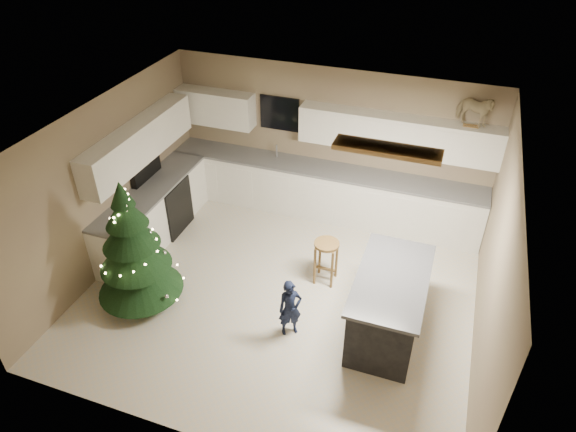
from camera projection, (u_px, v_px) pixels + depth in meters
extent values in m
plane|color=beige|center=(280.00, 292.00, 7.63)|extent=(5.50, 5.50, 0.00)
cube|color=#8D7E5D|center=(329.00, 142.00, 8.82)|extent=(5.50, 0.02, 2.60)
cube|color=#8D7E5D|center=(190.00, 362.00, 4.95)|extent=(5.50, 0.02, 2.60)
cube|color=#8D7E5D|center=(106.00, 185.00, 7.63)|extent=(0.02, 5.00, 2.60)
cube|color=#8D7E5D|center=(495.00, 265.00, 6.14)|extent=(0.02, 5.00, 2.60)
cube|color=silver|center=(278.00, 133.00, 6.14)|extent=(5.50, 5.00, 0.02)
cube|color=olive|center=(387.00, 149.00, 5.89)|extent=(1.25, 0.32, 0.06)
cube|color=white|center=(387.00, 152.00, 5.91)|extent=(1.15, 0.24, 0.02)
cube|color=white|center=(323.00, 192.00, 9.07)|extent=(5.48, 0.60, 0.90)
cube|color=white|center=(154.00, 214.00, 8.50)|extent=(0.60, 2.60, 0.90)
cube|color=slate|center=(324.00, 169.00, 8.80)|extent=(5.48, 0.62, 0.04)
cube|color=slate|center=(150.00, 191.00, 8.23)|extent=(0.62, 2.60, 0.04)
cube|color=white|center=(215.00, 108.00, 9.01)|extent=(1.40, 0.35, 0.60)
cube|color=white|center=(397.00, 134.00, 8.14)|extent=(3.20, 0.35, 0.60)
cube|color=white|center=(139.00, 142.00, 7.92)|extent=(0.35, 2.60, 0.60)
cube|color=black|center=(280.00, 113.00, 8.81)|extent=(0.70, 0.04, 0.60)
cube|color=#99999E|center=(275.00, 162.00, 9.06)|extent=(0.55, 0.40, 0.06)
cylinder|color=#99999E|center=(277.00, 151.00, 9.05)|extent=(0.03, 0.03, 0.24)
cube|color=black|center=(164.00, 205.00, 8.73)|extent=(0.64, 0.75, 0.90)
cube|color=black|center=(146.00, 172.00, 8.46)|extent=(0.10, 0.75, 0.30)
cube|color=black|center=(388.00, 306.00, 6.76)|extent=(0.80, 1.60, 0.90)
cube|color=#2F2F32|center=(392.00, 279.00, 6.49)|extent=(0.90, 1.70, 0.05)
cylinder|color=olive|center=(327.00, 244.00, 7.46)|extent=(0.37, 0.37, 0.04)
cylinder|color=olive|center=(315.00, 266.00, 7.60)|extent=(0.04, 0.04, 0.67)
cylinder|color=olive|center=(332.00, 270.00, 7.52)|extent=(0.04, 0.04, 0.67)
cylinder|color=olive|center=(320.00, 256.00, 7.80)|extent=(0.04, 0.04, 0.67)
cylinder|color=olive|center=(337.00, 259.00, 7.73)|extent=(0.04, 0.04, 0.67)
cube|color=olive|center=(325.00, 269.00, 7.73)|extent=(0.29, 0.03, 0.03)
cylinder|color=#3F2816|center=(142.00, 291.00, 7.45)|extent=(0.11, 0.11, 0.27)
cone|color=black|center=(138.00, 273.00, 7.25)|extent=(1.20, 1.20, 0.62)
cone|color=black|center=(133.00, 251.00, 7.02)|extent=(0.99, 0.99, 0.53)
cone|color=black|center=(129.00, 230.00, 6.82)|extent=(0.78, 0.78, 0.49)
cone|color=black|center=(125.00, 211.00, 6.64)|extent=(0.57, 0.57, 0.44)
cone|color=black|center=(121.00, 194.00, 6.49)|extent=(0.32, 0.32, 0.35)
sphere|color=#FFD88C|center=(180.00, 297.00, 7.23)|extent=(0.03, 0.03, 0.03)
sphere|color=#FFD88C|center=(184.00, 281.00, 7.42)|extent=(0.03, 0.03, 0.03)
sphere|color=#FFD88C|center=(179.00, 267.00, 7.59)|extent=(0.03, 0.03, 0.03)
sphere|color=#FFD88C|center=(168.00, 257.00, 7.70)|extent=(0.03, 0.03, 0.03)
sphere|color=#FFD88C|center=(153.00, 251.00, 7.73)|extent=(0.03, 0.03, 0.03)
sphere|color=#FFD88C|center=(137.00, 250.00, 7.68)|extent=(0.03, 0.03, 0.03)
sphere|color=#FFD88C|center=(121.00, 253.00, 7.54)|extent=(0.03, 0.03, 0.03)
sphere|color=#FFD88C|center=(109.00, 258.00, 7.36)|extent=(0.03, 0.03, 0.03)
sphere|color=#FFD88C|center=(102.00, 265.00, 7.15)|extent=(0.03, 0.03, 0.03)
sphere|color=#FFD88C|center=(102.00, 271.00, 6.96)|extent=(0.03, 0.03, 0.03)
sphere|color=#FFD88C|center=(108.00, 275.00, 6.82)|extent=(0.03, 0.03, 0.03)
sphere|color=#FFD88C|center=(119.00, 276.00, 6.73)|extent=(0.03, 0.03, 0.03)
sphere|color=#FFD88C|center=(132.00, 272.00, 6.71)|extent=(0.03, 0.03, 0.03)
sphere|color=#FFD88C|center=(145.00, 265.00, 6.76)|extent=(0.03, 0.03, 0.03)
sphere|color=#FFD88C|center=(154.00, 255.00, 6.84)|extent=(0.03, 0.03, 0.03)
sphere|color=#FFD88C|center=(158.00, 245.00, 6.94)|extent=(0.03, 0.03, 0.03)
sphere|color=#FFD88C|center=(156.00, 235.00, 7.02)|extent=(0.03, 0.03, 0.03)
sphere|color=#FFD88C|center=(150.00, 227.00, 7.08)|extent=(0.03, 0.03, 0.03)
sphere|color=#FFD88C|center=(142.00, 222.00, 7.10)|extent=(0.03, 0.03, 0.03)
sphere|color=#FFD88C|center=(132.00, 219.00, 7.06)|extent=(0.03, 0.03, 0.03)
sphere|color=#FFD88C|center=(122.00, 218.00, 6.99)|extent=(0.03, 0.03, 0.03)
sphere|color=#FFD88C|center=(115.00, 219.00, 6.88)|extent=(0.03, 0.03, 0.03)
sphere|color=#FFD88C|center=(111.00, 220.00, 6.77)|extent=(0.03, 0.03, 0.03)
sphere|color=#FFD88C|center=(110.00, 221.00, 6.66)|extent=(0.03, 0.03, 0.03)
sphere|color=#FFD88C|center=(112.00, 221.00, 6.58)|extent=(0.03, 0.03, 0.03)
sphere|color=#FFD88C|center=(116.00, 219.00, 6.52)|extent=(0.03, 0.03, 0.03)
sphere|color=#FFD88C|center=(121.00, 215.00, 6.50)|extent=(0.03, 0.03, 0.03)
sphere|color=#FFD88C|center=(126.00, 210.00, 6.49)|extent=(0.03, 0.03, 0.03)
sphere|color=#FFD88C|center=(128.00, 205.00, 6.50)|extent=(0.03, 0.03, 0.03)
sphere|color=#FFD88C|center=(129.00, 199.00, 6.52)|extent=(0.03, 0.03, 0.03)
sphere|color=#FFD88C|center=(128.00, 194.00, 6.52)|extent=(0.03, 0.03, 0.03)
sphere|color=#FFD88C|center=(125.00, 190.00, 6.50)|extent=(0.03, 0.03, 0.03)
sphere|color=silver|center=(173.00, 290.00, 7.19)|extent=(0.06, 0.06, 0.06)
sphere|color=silver|center=(137.00, 253.00, 7.65)|extent=(0.06, 0.06, 0.06)
sphere|color=silver|center=(110.00, 284.00, 6.90)|extent=(0.06, 0.06, 0.06)
sphere|color=silver|center=(164.00, 260.00, 7.10)|extent=(0.06, 0.06, 0.06)
sphere|color=silver|center=(125.00, 239.00, 7.27)|extent=(0.06, 0.06, 0.06)
sphere|color=silver|center=(119.00, 258.00, 6.72)|extent=(0.06, 0.06, 0.06)
sphere|color=silver|center=(150.00, 233.00, 6.95)|extent=(0.06, 0.06, 0.06)
sphere|color=silver|center=(118.00, 223.00, 6.91)|extent=(0.06, 0.06, 0.06)
sphere|color=silver|center=(123.00, 228.00, 6.60)|extent=(0.06, 0.06, 0.06)
sphere|color=silver|center=(134.00, 209.00, 6.71)|extent=(0.06, 0.06, 0.06)
sphere|color=silver|center=(118.00, 203.00, 6.60)|extent=(0.06, 0.06, 0.06)
sphere|color=silver|center=(121.00, 196.00, 6.49)|extent=(0.06, 0.06, 0.06)
imported|color=black|center=(290.00, 308.00, 6.75)|extent=(0.38, 0.35, 0.87)
cube|color=olive|center=(471.00, 127.00, 7.65)|extent=(0.23, 0.02, 0.02)
cube|color=olive|center=(471.00, 125.00, 7.70)|extent=(0.23, 0.02, 0.02)
imported|color=#C0B288|center=(474.00, 110.00, 7.53)|extent=(0.63, 0.44, 0.49)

